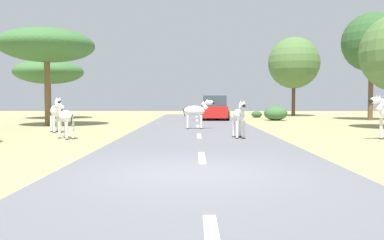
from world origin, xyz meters
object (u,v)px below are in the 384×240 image
tree_1 (47,46)px  tree_6 (49,72)px  zebra_0 (239,116)px  bush_4 (276,113)px  zebra_1 (65,117)px  car_0 (215,109)px  zebra_4 (196,111)px  tree_3 (294,63)px  tree_0 (372,42)px  zebra_2 (56,112)px  bush_3 (257,114)px

tree_1 → tree_6: (-3.21, 9.11, -0.86)m
zebra_0 → bush_4: bearing=-112.3°
zebra_1 → tree_1: (-3.43, 7.58, 3.72)m
car_0 → tree_1: 12.34m
zebra_4 → tree_1: bearing=-110.8°
zebra_0 → tree_6: 21.72m
zebra_4 → car_0: 9.60m
zebra_1 → tree_3: size_ratio=0.20×
zebra_4 → bush_4: size_ratio=0.94×
zebra_4 → car_0: bearing=170.9°
zebra_1 → tree_1: tree_1 is taller
zebra_1 → tree_0: tree_0 is taller
zebra_0 → zebra_2: size_ratio=0.94×
bush_4 → zebra_1: bearing=-128.3°
car_0 → tree_6: size_ratio=0.81×
zebra_0 → tree_0: (11.17, 14.32, 4.74)m
zebra_2 → zebra_0: bearing=129.9°
zebra_4 → tree_0: bearing=126.0°
car_0 → bush_3: size_ratio=5.00×
zebra_4 → tree_0: (12.77, 9.57, 4.70)m
zebra_4 → tree_3: size_ratio=0.22×
zebra_1 → bush_4: (10.84, 13.74, -0.34)m
zebra_1 → tree_3: bearing=14.5°
tree_3 → zebra_1: bearing=-123.2°
zebra_4 → tree_1: 9.72m
zebra_0 → zebra_2: 8.59m
zebra_1 → tree_1: 9.11m
zebra_0 → bush_4: 14.63m
zebra_0 → car_0: bearing=-94.8°
tree_0 → bush_3: tree_0 is taller
tree_6 → zebra_0: bearing=-51.9°
zebra_4 → car_0: car_0 is taller
car_0 → tree_3: bearing=46.3°
bush_4 → bush_3: bearing=97.9°
zebra_1 → zebra_2: zebra_2 is taller
car_0 → zebra_0: bearing=-87.2°
zebra_4 → bush_4: (5.80, 9.25, -0.43)m
zebra_1 → tree_1: size_ratio=0.26×
zebra_0 → car_0: size_ratio=0.34×
tree_6 → bush_4: size_ratio=3.22×
zebra_1 → bush_3: size_ratio=1.61×
tree_6 → bush_3: 17.28m
tree_3 → zebra_4: bearing=-117.9°
tree_1 → tree_3: size_ratio=0.77×
zebra_1 → tree_6: 18.19m
tree_0 → tree_1: size_ratio=1.41×
zebra_4 → tree_0: 16.64m
zebra_0 → zebra_4: (-1.60, 4.75, 0.04)m
tree_3 → bush_4: bearing=-112.5°
bush_3 → bush_4: (0.65, -4.64, 0.24)m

